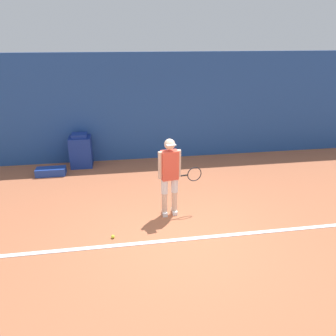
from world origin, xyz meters
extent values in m
plane|color=#B76642|center=(0.00, 0.00, 0.00)|extent=(24.00, 24.00, 0.00)
cube|color=#234C99|center=(0.00, 4.37, 1.58)|extent=(24.00, 0.10, 3.16)
cube|color=white|center=(0.00, -0.20, 0.01)|extent=(21.60, 0.10, 0.01)
cylinder|color=beige|center=(-0.19, 0.78, 0.26)|extent=(0.12, 0.12, 0.51)
cylinder|color=white|center=(-0.19, 0.78, 0.67)|extent=(0.14, 0.14, 0.31)
cube|color=white|center=(-0.19, 0.78, 0.04)|extent=(0.10, 0.24, 0.08)
cylinder|color=beige|center=(0.02, 0.81, 0.26)|extent=(0.12, 0.12, 0.51)
cylinder|color=white|center=(0.02, 0.81, 0.67)|extent=(0.14, 0.14, 0.31)
cube|color=white|center=(0.02, 0.81, 0.04)|extent=(0.10, 0.24, 0.08)
cube|color=#E54C38|center=(-0.08, 0.80, 1.13)|extent=(0.36, 0.24, 0.61)
sphere|color=beige|center=(-0.08, 0.80, 1.57)|extent=(0.22, 0.22, 0.22)
cube|color=white|center=(-0.07, 0.70, 1.59)|extent=(0.19, 0.14, 0.02)
cylinder|color=beige|center=(-0.28, 0.77, 1.15)|extent=(0.09, 0.09, 0.57)
cylinder|color=beige|center=(0.11, 0.82, 1.15)|extent=(0.09, 0.09, 0.57)
cylinder|color=black|center=(0.21, 0.84, 0.86)|extent=(0.21, 0.06, 0.03)
torus|color=black|center=(0.46, 0.87, 0.86)|extent=(0.32, 0.06, 0.32)
sphere|color=#D1E533|center=(-1.29, 0.06, 0.03)|extent=(0.07, 0.07, 0.07)
cube|color=navy|center=(-2.17, 3.99, 0.44)|extent=(0.61, 0.58, 0.88)
cube|color=navy|center=(-2.17, 3.99, 0.93)|extent=(0.43, 0.40, 0.10)
cube|color=#1E3D99|center=(-2.96, 3.41, 0.10)|extent=(0.79, 0.35, 0.21)
camera|label=1|loc=(-1.09, -5.30, 3.55)|focal=35.00mm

